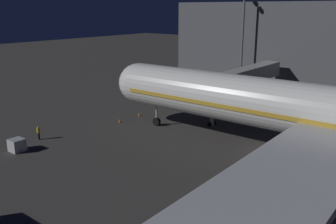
# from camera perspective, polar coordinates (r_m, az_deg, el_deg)

# --- Properties ---
(ground_plane) EXTENTS (320.00, 320.00, 0.00)m
(ground_plane) POSITION_cam_1_polar(r_m,az_deg,el_deg) (46.87, 14.21, -5.84)
(ground_plane) COLOR #383533
(jet_bridge) EXTENTS (23.89, 3.40, 7.51)m
(jet_bridge) POSITION_cam_1_polar(r_m,az_deg,el_deg) (60.65, 10.69, 5.08)
(jet_bridge) COLOR #9E9E99
(jet_bridge) RESTS_ON ground_plane
(apron_floodlight_mast) EXTENTS (2.90, 0.50, 19.11)m
(apron_floodlight_mast) POSITION_cam_1_polar(r_m,az_deg,el_deg) (74.12, 11.30, 10.85)
(apron_floodlight_mast) COLOR #59595E
(apron_floodlight_mast) RESTS_ON ground_plane
(baggage_container_mid_row) EXTENTS (1.61, 1.67, 1.53)m
(baggage_container_mid_row) POSITION_cam_1_polar(r_m,az_deg,el_deg) (48.80, -22.07, -4.71)
(baggage_container_mid_row) COLOR #B7BABF
(baggage_container_mid_row) RESTS_ON ground_plane
(ground_crew_under_port_wing) EXTENTS (0.40, 0.40, 1.89)m
(ground_crew_under_port_wing) POSITION_cam_1_polar(r_m,az_deg,el_deg) (51.93, -19.17, -2.90)
(ground_crew_under_port_wing) COLOR black
(ground_crew_under_port_wing) RESTS_ON ground_plane
(traffic_cone_nose_port) EXTENTS (0.36, 0.36, 0.55)m
(traffic_cone_nose_port) POSITION_cam_1_polar(r_m,az_deg,el_deg) (60.21, -4.42, -0.33)
(traffic_cone_nose_port) COLOR orange
(traffic_cone_nose_port) RESTS_ON ground_plane
(traffic_cone_nose_starboard) EXTENTS (0.36, 0.36, 0.55)m
(traffic_cone_nose_starboard) POSITION_cam_1_polar(r_m,az_deg,el_deg) (57.19, -7.40, -1.28)
(traffic_cone_nose_starboard) COLOR orange
(traffic_cone_nose_starboard) RESTS_ON ground_plane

